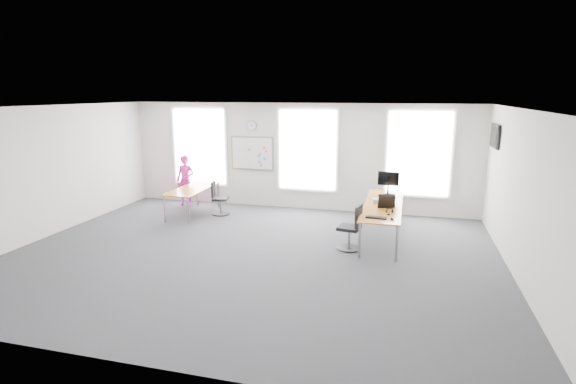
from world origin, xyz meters
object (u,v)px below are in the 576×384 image
(chair_left, at_px, (219,200))
(headphones, at_px, (389,210))
(desk_right, at_px, (383,207))
(desk_left, at_px, (193,190))
(monitor, at_px, (388,181))
(chair_right, at_px, (352,230))
(keyboard, at_px, (376,218))
(person, at_px, (185,181))

(chair_left, bearing_deg, headphones, -120.87)
(desk_right, xyz_separation_m, desk_left, (-5.14, 0.69, -0.05))
(monitor, bearing_deg, desk_left, -170.06)
(desk_left, height_order, chair_right, chair_right)
(chair_right, distance_m, chair_left, 4.31)
(desk_left, distance_m, chair_right, 4.88)
(chair_left, xyz_separation_m, keyboard, (4.38, -2.04, 0.38))
(chair_right, relative_size, keyboard, 2.27)
(chair_right, bearing_deg, person, -105.91)
(chair_left, relative_size, headphones, 5.64)
(person, height_order, monitor, person)
(desk_right, distance_m, chair_right, 1.23)
(keyboard, bearing_deg, person, 159.21)
(desk_right, height_order, monitor, monitor)
(desk_right, bearing_deg, headphones, -76.35)
(chair_left, xyz_separation_m, headphones, (4.62, -1.52, 0.42))
(desk_right, xyz_separation_m, person, (-5.78, 1.51, 0.03))
(keyboard, distance_m, headphones, 0.57)
(chair_right, relative_size, headphones, 6.02)
(desk_left, relative_size, keyboard, 4.65)
(desk_right, bearing_deg, desk_left, 172.38)
(desk_right, xyz_separation_m, chair_left, (-4.45, 0.84, -0.32))
(desk_right, relative_size, headphones, 19.61)
(keyboard, bearing_deg, monitor, 91.43)
(person, xyz_separation_m, monitor, (5.83, -0.45, 0.37))
(person, bearing_deg, desk_right, -15.27)
(keyboard, height_order, headphones, headphones)
(desk_right, distance_m, desk_left, 5.19)
(chair_left, relative_size, person, 0.61)
(desk_left, xyz_separation_m, person, (-0.64, 0.82, 0.08))
(chair_right, height_order, headphones, chair_right)
(keyboard, distance_m, monitor, 2.29)
(chair_right, height_order, monitor, monitor)
(chair_right, relative_size, chair_left, 1.07)
(chair_left, xyz_separation_m, monitor, (4.51, 0.22, 0.72))
(person, distance_m, monitor, 5.86)
(chair_left, distance_m, person, 1.53)
(monitor, bearing_deg, chair_right, -100.90)
(chair_right, distance_m, keyboard, 0.64)
(chair_right, bearing_deg, headphones, 126.34)
(chair_right, bearing_deg, monitor, 173.50)
(desk_right, relative_size, keyboard, 7.38)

